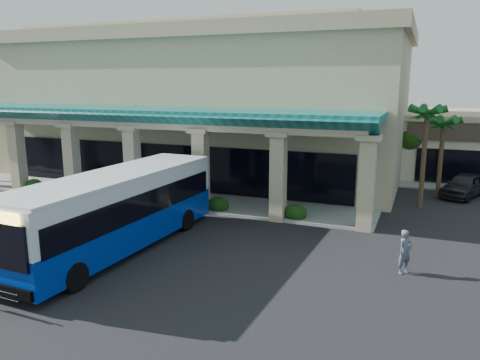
% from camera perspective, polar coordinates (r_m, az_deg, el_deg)
% --- Properties ---
extents(ground, '(110.00, 110.00, 0.00)m').
position_cam_1_polar(ground, '(20.97, -3.64, -8.30)').
color(ground, black).
extents(main_building, '(30.80, 14.80, 11.35)m').
position_cam_1_polar(main_building, '(37.62, -4.39, 9.43)').
color(main_building, '#C1B28A').
rests_on(main_building, ground).
extents(arcade, '(30.00, 6.20, 5.70)m').
position_cam_1_polar(arcade, '(29.91, -12.06, 3.17)').
color(arcade, '#0E5756').
rests_on(arcade, ground).
extents(palm_0, '(2.40, 2.40, 6.60)m').
position_cam_1_polar(palm_0, '(29.05, 21.54, 3.26)').
color(palm_0, '#15501C').
rests_on(palm_0, ground).
extents(palm_1, '(2.40, 2.40, 5.80)m').
position_cam_1_polar(palm_1, '(32.09, 23.32, 3.13)').
color(palm_1, '#15501C').
rests_on(palm_1, ground).
extents(broadleaf_tree, '(2.60, 2.60, 4.81)m').
position_cam_1_polar(broadleaf_tree, '(37.11, 20.01, 3.66)').
color(broadleaf_tree, black).
rests_on(broadleaf_tree, ground).
extents(transit_bus, '(3.37, 12.36, 3.42)m').
position_cam_1_polar(transit_bus, '(20.93, -14.70, -3.79)').
color(transit_bus, '#002A9D').
rests_on(transit_bus, ground).
extents(pedestrian, '(0.72, 0.75, 1.72)m').
position_cam_1_polar(pedestrian, '(19.12, 19.48, -8.26)').
color(pedestrian, '#4B5361').
rests_on(pedestrian, ground).
extents(car_silver, '(3.46, 4.80, 1.52)m').
position_cam_1_polar(car_silver, '(33.21, 25.70, -0.57)').
color(car_silver, black).
rests_on(car_silver, ground).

